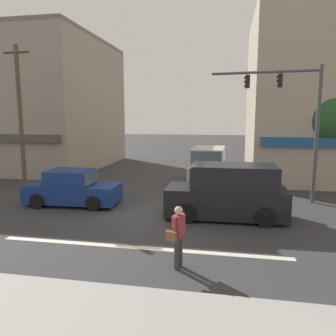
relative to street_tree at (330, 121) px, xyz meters
name	(u,v)px	position (x,y,z in m)	size (l,w,h in m)	color
ground_plane	(163,214)	(-7.94, -6.69, -3.70)	(120.00, 120.00, 0.00)	#333335
lane_marking_stripe	(140,248)	(-7.94, -10.19, -3.70)	(9.00, 0.24, 0.01)	silver
building_left_block	(23,105)	(-21.68, 4.77, 1.19)	(13.20, 11.65, 9.79)	gray
street_tree	(330,121)	(0.00, 0.00, 0.00)	(3.06, 3.06, 5.25)	#4C3823
utility_pole_near_left	(20,116)	(-16.26, -3.53, 0.25)	(1.40, 0.22, 7.60)	brown
utility_pole_far_right	(327,109)	(0.62, 3.06, 0.72)	(1.40, 0.22, 8.53)	brown
traffic_light_mast	(295,111)	(-2.46, -3.46, 0.48)	(4.87, 0.68, 6.20)	#47474C
sedan_waiting_far	(73,189)	(-12.24, -5.93, -2.99)	(4.15, 1.98, 1.58)	navy
van_crossing_rightbound	(228,193)	(-5.34, -6.66, -2.69)	(4.64, 2.11, 2.11)	black
van_parked_curbside	(208,166)	(-6.55, 0.04, -2.69)	(2.15, 4.65, 2.11)	#B7B29E
pedestrian_foreground_with_bag	(178,233)	(-6.60, -11.31, -2.75)	(0.45, 0.67, 1.67)	#333338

